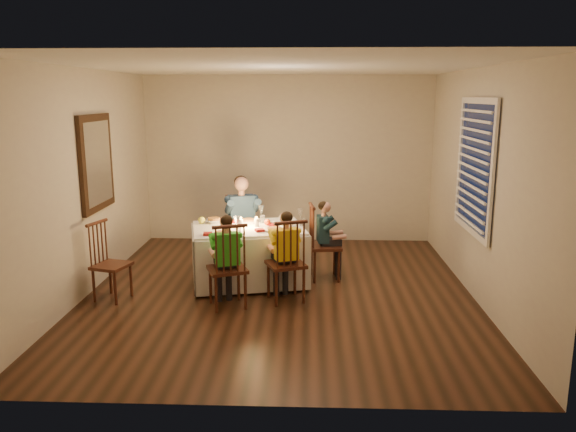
{
  "coord_description": "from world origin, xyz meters",
  "views": [
    {
      "loc": [
        0.34,
        -6.32,
        2.3
      ],
      "look_at": [
        0.09,
        0.15,
        0.9
      ],
      "focal_mm": 35.0,
      "sensor_mm": 36.0,
      "label": 1
    }
  ],
  "objects_px": {
    "chair_adult": "(243,265)",
    "chair_end": "(325,279)",
    "chair_near_right": "(286,300)",
    "adult": "(243,265)",
    "chair_extra": "(114,299)",
    "child_green": "(228,306)",
    "dining_table": "(249,243)",
    "child_teal": "(325,279)",
    "serving_bowl": "(214,221)",
    "child_yellow": "(286,300)",
    "chair_near_left": "(228,306)"
  },
  "relations": [
    {
      "from": "adult",
      "to": "chair_end",
      "type": "bearing_deg",
      "value": -44.31
    },
    {
      "from": "chair_near_right",
      "to": "serving_bowl",
      "type": "relative_size",
      "value": 4.97
    },
    {
      "from": "chair_near_left",
      "to": "child_green",
      "type": "bearing_deg",
      "value": 180.0
    },
    {
      "from": "chair_near_left",
      "to": "chair_near_right",
      "type": "relative_size",
      "value": 1.0
    },
    {
      "from": "chair_near_left",
      "to": "child_green",
      "type": "distance_m",
      "value": 0.0
    },
    {
      "from": "chair_near_right",
      "to": "adult",
      "type": "height_order",
      "value": "adult"
    },
    {
      "from": "adult",
      "to": "child_green",
      "type": "relative_size",
      "value": 1.19
    },
    {
      "from": "child_yellow",
      "to": "chair_near_right",
      "type": "bearing_deg",
      "value": 159.18
    },
    {
      "from": "child_green",
      "to": "serving_bowl",
      "type": "distance_m",
      "value": 1.3
    },
    {
      "from": "adult",
      "to": "chair_extra",
      "type": "bearing_deg",
      "value": -153.42
    },
    {
      "from": "dining_table",
      "to": "serving_bowl",
      "type": "distance_m",
      "value": 0.55
    },
    {
      "from": "chair_near_right",
      "to": "adult",
      "type": "relative_size",
      "value": 0.78
    },
    {
      "from": "dining_table",
      "to": "chair_end",
      "type": "xyz_separation_m",
      "value": [
        0.95,
        0.18,
        -0.51
      ]
    },
    {
      "from": "chair_adult",
      "to": "chair_near_right",
      "type": "height_order",
      "value": "same"
    },
    {
      "from": "chair_extra",
      "to": "child_green",
      "type": "distance_m",
      "value": 1.36
    },
    {
      "from": "chair_end",
      "to": "adult",
      "type": "relative_size",
      "value": 0.78
    },
    {
      "from": "chair_adult",
      "to": "chair_near_right",
      "type": "bearing_deg",
      "value": -82.72
    },
    {
      "from": "child_teal",
      "to": "dining_table",
      "type": "bearing_deg",
      "value": 93.28
    },
    {
      "from": "chair_near_left",
      "to": "serving_bowl",
      "type": "distance_m",
      "value": 1.3
    },
    {
      "from": "dining_table",
      "to": "child_teal",
      "type": "height_order",
      "value": "dining_table"
    },
    {
      "from": "child_green",
      "to": "child_yellow",
      "type": "bearing_deg",
      "value": 176.93
    },
    {
      "from": "chair_end",
      "to": "serving_bowl",
      "type": "xyz_separation_m",
      "value": [
        -1.4,
        0.02,
        0.74
      ]
    },
    {
      "from": "chair_near_right",
      "to": "chair_end",
      "type": "relative_size",
      "value": 1.0
    },
    {
      "from": "chair_near_right",
      "to": "child_green",
      "type": "distance_m",
      "value": 0.67
    },
    {
      "from": "adult",
      "to": "serving_bowl",
      "type": "xyz_separation_m",
      "value": [
        -0.3,
        -0.51,
        0.74
      ]
    },
    {
      "from": "chair_extra",
      "to": "adult",
      "type": "relative_size",
      "value": 0.73
    },
    {
      "from": "chair_adult",
      "to": "serving_bowl",
      "type": "bearing_deg",
      "value": -139.02
    },
    {
      "from": "chair_near_left",
      "to": "chair_extra",
      "type": "distance_m",
      "value": 1.36
    },
    {
      "from": "chair_adult",
      "to": "dining_table",
      "type": "bearing_deg",
      "value": -96.06
    },
    {
      "from": "serving_bowl",
      "to": "child_teal",
      "type": "bearing_deg",
      "value": -0.79
    },
    {
      "from": "child_teal",
      "to": "adult",
      "type": "bearing_deg",
      "value": 57.17
    },
    {
      "from": "dining_table",
      "to": "child_green",
      "type": "distance_m",
      "value": 0.98
    },
    {
      "from": "chair_adult",
      "to": "chair_end",
      "type": "distance_m",
      "value": 1.23
    },
    {
      "from": "chair_adult",
      "to": "serving_bowl",
      "type": "height_order",
      "value": "serving_bowl"
    },
    {
      "from": "adult",
      "to": "chair_near_right",
      "type": "bearing_deg",
      "value": -82.72
    },
    {
      "from": "chair_near_right",
      "to": "serving_bowl",
      "type": "xyz_separation_m",
      "value": [
        -0.94,
        0.81,
        0.74
      ]
    },
    {
      "from": "chair_near_right",
      "to": "chair_extra",
      "type": "height_order",
      "value": "chair_near_right"
    },
    {
      "from": "dining_table",
      "to": "adult",
      "type": "relative_size",
      "value": 1.25
    },
    {
      "from": "chair_extra",
      "to": "serving_bowl",
      "type": "xyz_separation_m",
      "value": [
        1.04,
        0.85,
        0.74
      ]
    },
    {
      "from": "chair_adult",
      "to": "child_teal",
      "type": "xyz_separation_m",
      "value": [
        1.11,
        -0.53,
        0.0
      ]
    },
    {
      "from": "child_yellow",
      "to": "chair_end",
      "type": "bearing_deg",
      "value": -141.04
    },
    {
      "from": "child_yellow",
      "to": "child_teal",
      "type": "xyz_separation_m",
      "value": [
        0.46,
        0.79,
        0.0
      ]
    },
    {
      "from": "dining_table",
      "to": "chair_adult",
      "type": "bearing_deg",
      "value": 90.07
    },
    {
      "from": "child_green",
      "to": "dining_table",
      "type": "bearing_deg",
      "value": -121.43
    },
    {
      "from": "chair_near_left",
      "to": "serving_bowl",
      "type": "bearing_deg",
      "value": -94.48
    },
    {
      "from": "adult",
      "to": "child_green",
      "type": "distance_m",
      "value": 1.53
    },
    {
      "from": "chair_extra",
      "to": "child_yellow",
      "type": "distance_m",
      "value": 1.98
    },
    {
      "from": "chair_end",
      "to": "child_yellow",
      "type": "bearing_deg",
      "value": 142.38
    },
    {
      "from": "chair_end",
      "to": "child_green",
      "type": "distance_m",
      "value": 1.48
    },
    {
      "from": "dining_table",
      "to": "child_green",
      "type": "xyz_separation_m",
      "value": [
        -0.15,
        -0.82,
        -0.51
      ]
    }
  ]
}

